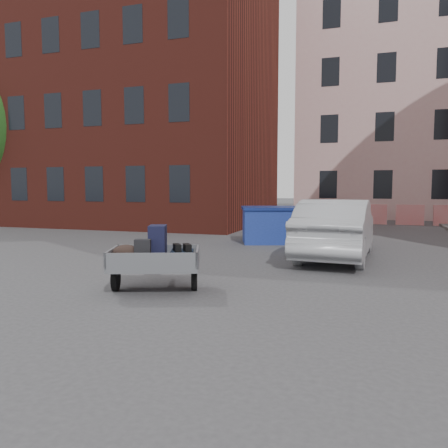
% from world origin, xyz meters
% --- Properties ---
extents(ground, '(120.00, 120.00, 0.00)m').
position_xyz_m(ground, '(0.00, 0.00, 0.00)').
color(ground, '#38383A').
rests_on(ground, ground).
extents(building_brick, '(12.00, 10.00, 14.00)m').
position_xyz_m(building_brick, '(-9.00, 13.00, 7.00)').
color(building_brick, '#591E16').
rests_on(building_brick, ground).
extents(building_pink, '(16.00, 8.00, 14.00)m').
position_xyz_m(building_pink, '(6.00, 22.00, 7.00)').
color(building_pink, '#CFA19F').
rests_on(building_pink, ground).
extents(far_building, '(6.00, 6.00, 8.00)m').
position_xyz_m(far_building, '(-20.00, 22.00, 4.00)').
color(far_building, maroon).
rests_on(far_building, ground).
extents(barriers, '(4.70, 0.18, 1.00)m').
position_xyz_m(barriers, '(4.20, 15.00, 0.50)').
color(barriers, red).
rests_on(barriers, ground).
extents(trailer, '(1.88, 1.98, 1.20)m').
position_xyz_m(trailer, '(-1.52, -1.03, 0.61)').
color(trailer, black).
rests_on(trailer, ground).
extents(dumpster, '(3.23, 2.35, 1.22)m').
position_xyz_m(dumpster, '(-0.46, 6.50, 0.61)').
color(dumpster, '#20379A').
rests_on(dumpster, ground).
extents(silver_car, '(1.92, 4.85, 1.57)m').
position_xyz_m(silver_car, '(1.41, 3.76, 0.78)').
color(silver_car, '#A0A3A7').
rests_on(silver_car, ground).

